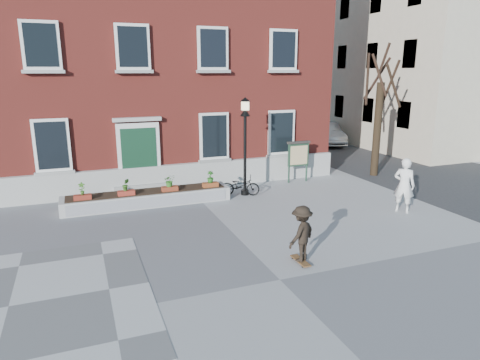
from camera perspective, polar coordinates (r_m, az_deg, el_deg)
name	(u,v)px	position (r m, az deg, el deg)	size (l,w,h in m)	color
ground	(280,280)	(10.70, 5.34, -13.11)	(100.00, 100.00, 0.00)	gray
checker_patch	(9,307)	(10.81, -28.48, -14.61)	(6.00, 6.00, 0.01)	#5D5D60
bicycle	(240,186)	(17.28, 0.02, -0.75)	(0.55, 1.57, 0.83)	black
parked_car	(325,133)	(29.97, 11.31, 6.14)	(1.62, 4.63, 1.53)	#A8ABAD
bystander	(404,185)	(16.20, 21.04, -0.66)	(0.72, 0.47, 1.98)	silver
brick_building	(118,41)	(22.60, -15.92, 17.36)	(18.40, 10.85, 12.60)	maroon
planter_assembly	(148,197)	(16.48, -12.14, -2.23)	(6.20, 1.12, 1.15)	#BBBBB6
bare_tree	(378,117)	(21.29, 17.96, 7.95)	(1.83, 1.83, 6.16)	#2E2114
side_street	(379,42)	(36.05, 18.01, 17.07)	(15.20, 36.00, 14.50)	#38383A
lamp_post	(245,133)	(16.96, 0.68, 6.30)	(0.40, 0.40, 3.93)	black
notice_board	(298,155)	(19.38, 7.79, 3.36)	(1.10, 0.16, 1.87)	#172E22
skateboarder	(301,234)	(11.30, 8.20, -7.10)	(1.11, 0.95, 1.57)	brown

